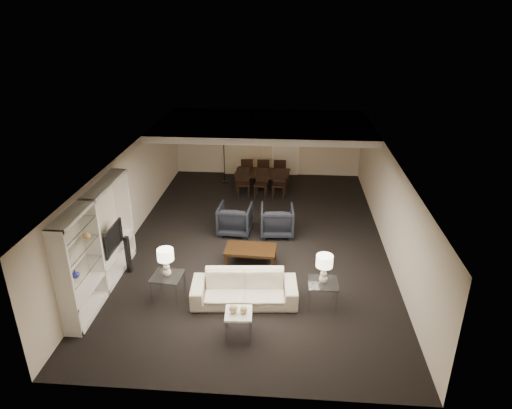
{
  "coord_description": "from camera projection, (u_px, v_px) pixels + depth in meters",
  "views": [
    {
      "loc": [
        0.87,
        -11.2,
        6.05
      ],
      "look_at": [
        0.0,
        0.0,
        1.1
      ],
      "focal_mm": 32.0,
      "sensor_mm": 36.0,
      "label": 1
    }
  ],
  "objects": [
    {
      "name": "sofa",
      "position": [
        244.0,
        289.0,
        9.99
      ],
      "size": [
        2.36,
        1.07,
        0.67
      ],
      "primitive_type": "imported",
      "rotation": [
        0.0,
        0.0,
        0.08
      ],
      "color": "beige",
      "rests_on": "floor"
    },
    {
      "name": "ceiling_soffit",
      "position": [
        264.0,
        125.0,
        14.95
      ],
      "size": [
        7.0,
        4.0,
        0.2
      ],
      "primitive_type": "cube",
      "color": "silver",
      "rests_on": "ceiling"
    },
    {
      "name": "chair_nm",
      "position": [
        261.0,
        184.0,
        15.38
      ],
      "size": [
        0.51,
        0.51,
        0.98
      ],
      "primitive_type": null,
      "rotation": [
        0.0,
        0.0,
        -0.12
      ],
      "color": "black",
      "rests_on": "floor"
    },
    {
      "name": "armchair_left",
      "position": [
        235.0,
        219.0,
        13.0
      ],
      "size": [
        0.97,
        1.0,
        0.86
      ],
      "primitive_type": "imported",
      "rotation": [
        0.0,
        0.0,
        3.08
      ],
      "color": "black",
      "rests_on": "floor"
    },
    {
      "name": "wall_front",
      "position": [
        229.0,
        336.0,
        7.2
      ],
      "size": [
        7.0,
        0.02,
        2.5
      ],
      "primitive_type": "cube",
      "color": "beige",
      "rests_on": "ground"
    },
    {
      "name": "chair_fm",
      "position": [
        263.0,
        171.0,
        16.57
      ],
      "size": [
        0.48,
        0.48,
        0.98
      ],
      "primitive_type": null,
      "rotation": [
        0.0,
        0.0,
        3.19
      ],
      "color": "black",
      "rests_on": "floor"
    },
    {
      "name": "gold_gourd_a",
      "position": [
        233.0,
        309.0,
        8.88
      ],
      "size": [
        0.17,
        0.17,
        0.17
      ],
      "primitive_type": "sphere",
      "color": "#DEC775",
      "rests_on": "marble_table"
    },
    {
      "name": "armchair_right",
      "position": [
        277.0,
        220.0,
        12.92
      ],
      "size": [
        0.97,
        0.99,
        0.86
      ],
      "primitive_type": "imported",
      "rotation": [
        0.0,
        0.0,
        3.2
      ],
      "color": "black",
      "rests_on": "floor"
    },
    {
      "name": "vase_amber",
      "position": [
        87.0,
        235.0,
        9.5
      ],
      "size": [
        0.15,
        0.15,
        0.16
      ],
      "primitive_type": "imported",
      "color": "#C58F41",
      "rests_on": "media_unit"
    },
    {
      "name": "table_lamp_right",
      "position": [
        324.0,
        269.0,
        9.63
      ],
      "size": [
        0.4,
        0.4,
        0.65
      ],
      "primitive_type": null,
      "rotation": [
        0.0,
        0.0,
        -0.12
      ],
      "color": "#F3EBCE",
      "rests_on": "side_table_right"
    },
    {
      "name": "gold_gourd_b",
      "position": [
        244.0,
        310.0,
        8.87
      ],
      "size": [
        0.15,
        0.15,
        0.15
      ],
      "primitive_type": "sphere",
      "color": "#D7BD72",
      "rests_on": "marble_table"
    },
    {
      "name": "chair_nr",
      "position": [
        279.0,
        184.0,
        15.34
      ],
      "size": [
        0.49,
        0.49,
        0.98
      ],
      "primitive_type": null,
      "rotation": [
        0.0,
        0.0,
        -0.07
      ],
      "color": "black",
      "rests_on": "floor"
    },
    {
      "name": "side_table_left",
      "position": [
        168.0,
        287.0,
        10.13
      ],
      "size": [
        0.69,
        0.69,
        0.59
      ],
      "primitive_type": null,
      "rotation": [
        0.0,
        0.0,
        -0.09
      ],
      "color": "silver",
      "rests_on": "floor"
    },
    {
      "name": "floor_lamp",
      "position": [
        224.0,
        159.0,
        16.57
      ],
      "size": [
        0.32,
        0.32,
        1.76
      ],
      "primitive_type": null,
      "rotation": [
        0.0,
        0.0,
        -0.28
      ],
      "color": "black",
      "rests_on": "floor"
    },
    {
      "name": "wall_left",
      "position": [
        129.0,
        196.0,
        12.47
      ],
      "size": [
        0.02,
        11.0,
        2.5
      ],
      "primitive_type": "cube",
      "color": "beige",
      "rests_on": "ground"
    },
    {
      "name": "chair_nl",
      "position": [
        243.0,
        183.0,
        15.43
      ],
      "size": [
        0.51,
        0.51,
        0.98
      ],
      "primitive_type": null,
      "rotation": [
        0.0,
        0.0,
        0.13
      ],
      "color": "black",
      "rests_on": "floor"
    },
    {
      "name": "side_table_right",
      "position": [
        322.0,
        294.0,
        9.89
      ],
      "size": [
        0.64,
        0.64,
        0.59
      ],
      "primitive_type": null,
      "rotation": [
        0.0,
        0.0,
        -0.01
      ],
      "color": "silver",
      "rests_on": "floor"
    },
    {
      "name": "floor_speaker",
      "position": [
        128.0,
        254.0,
        11.06
      ],
      "size": [
        0.12,
        0.12,
        0.96
      ],
      "primitive_type": "cube",
      "rotation": [
        0.0,
        0.0,
        -0.15
      ],
      "color": "black",
      "rests_on": "floor"
    },
    {
      "name": "wall_right",
      "position": [
        389.0,
        203.0,
        11.97
      ],
      "size": [
        0.02,
        11.0,
        2.5
      ],
      "primitive_type": "cube",
      "color": "beige",
      "rests_on": "ground"
    },
    {
      "name": "dining_table",
      "position": [
        262.0,
        181.0,
        16.04
      ],
      "size": [
        1.95,
        1.18,
        0.66
      ],
      "primitive_type": "imported",
      "rotation": [
        0.0,
        0.0,
        -0.07
      ],
      "color": "black",
      "rests_on": "floor"
    },
    {
      "name": "coffee_table",
      "position": [
        251.0,
        256.0,
        11.49
      ],
      "size": [
        1.3,
        0.8,
        0.45
      ],
      "primitive_type": null,
      "rotation": [
        0.0,
        0.0,
        -0.05
      ],
      "color": "black",
      "rests_on": "floor"
    },
    {
      "name": "ceiling",
      "position": [
        256.0,
        155.0,
        11.72
      ],
      "size": [
        7.0,
        11.0,
        0.02
      ],
      "primitive_type": "cube",
      "color": "silver",
      "rests_on": "ground"
    },
    {
      "name": "chair_fl",
      "position": [
        247.0,
        170.0,
        16.61
      ],
      "size": [
        0.5,
        0.5,
        0.98
      ],
      "primitive_type": null,
      "rotation": [
        0.0,
        0.0,
        3.26
      ],
      "color": "black",
      "rests_on": "floor"
    },
    {
      "name": "door",
      "position": [
        286.0,
        148.0,
        17.24
      ],
      "size": [
        0.9,
        0.05,
        2.1
      ],
      "primitive_type": "cube",
      "color": "silver",
      "rests_on": "wall_back"
    },
    {
      "name": "floor",
      "position": [
        256.0,
        240.0,
        12.72
      ],
      "size": [
        11.0,
        11.0,
        0.0
      ],
      "primitive_type": "plane",
      "color": "black",
      "rests_on": "ground"
    },
    {
      "name": "table_lamp_left",
      "position": [
        166.0,
        263.0,
        9.87
      ],
      "size": [
        0.39,
        0.39,
        0.65
      ],
      "primitive_type": null,
      "rotation": [
        0.0,
        0.0,
        0.09
      ],
      "color": "#F0E1CA",
      "rests_on": "side_table_left"
    },
    {
      "name": "chair_fr",
      "position": [
        280.0,
        171.0,
        16.53
      ],
      "size": [
        0.46,
        0.46,
        0.98
      ],
      "primitive_type": null,
      "rotation": [
        0.0,
        0.0,
        3.15
      ],
      "color": "black",
      "rests_on": "floor"
    },
    {
      "name": "pendant_light",
      "position": [
        273.0,
        140.0,
        15.12
      ],
      "size": [
        0.52,
        0.52,
        0.24
      ],
      "primitive_type": "cylinder",
      "color": "#D8591E",
      "rests_on": "ceiling_soffit"
    },
    {
      "name": "wall_back",
      "position": [
        267.0,
        142.0,
        17.24
      ],
      "size": [
        7.0,
        0.02,
        2.5
      ],
      "primitive_type": "cube",
      "color": "beige",
      "rests_on": "ground"
    },
    {
      "name": "television",
      "position": [
        109.0,
        238.0,
        10.63
      ],
      "size": [
        1.03,
        0.14,
        0.6
      ],
      "primitive_type": "imported",
      "rotation": [
        0.0,
        0.0,
        1.57
      ],
      "color": "black",
      "rests_on": "media_unit"
    },
    {
      "name": "vase_blue",
      "position": [
        75.0,
        274.0,
        9.04
      ],
      "size": [
        0.16,
        0.16,
        0.17
      ],
      "primitive_type": "imported",
      "color": "#222B96",
      "rests_on": "media_unit"
    },
    {
      "name": "painting",
      "position": [
        324.0,
        136.0,
        16.93
      ],
      "size": [
        0.95,
        0.04,
        0.65
      ],
      "primitive_type": "cube",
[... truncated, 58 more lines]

